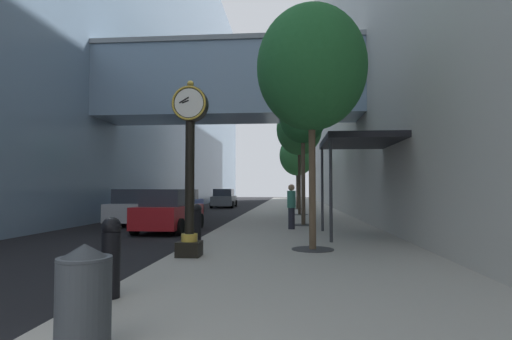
{
  "coord_description": "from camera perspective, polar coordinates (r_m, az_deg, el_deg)",
  "views": [
    {
      "loc": [
        2.91,
        -1.97,
        1.73
      ],
      "look_at": [
        0.97,
        21.14,
        2.81
      ],
      "focal_mm": 28.32,
      "sensor_mm": 36.0,
      "label": 1
    }
  ],
  "objects": [
    {
      "name": "trash_bin",
      "position": [
        4.44,
        -23.16,
        -16.12
      ],
      "size": [
        0.53,
        0.53,
        1.05
      ],
      "color": "#383D42",
      "rests_on": "sidewalk_right"
    },
    {
      "name": "car_red_mid",
      "position": [
        16.77,
        -12.13,
        -5.7
      ],
      "size": [
        2.07,
        4.28,
        1.71
      ],
      "color": "#AD191E",
      "rests_on": "ground"
    },
    {
      "name": "car_blue_trailing",
      "position": [
        26.68,
        -10.4,
        -4.58
      ],
      "size": [
        2.13,
        4.36,
        1.69
      ],
      "color": "navy",
      "rests_on": "ground"
    },
    {
      "name": "car_silver_far",
      "position": [
        20.48,
        -16.29,
        -5.09
      ],
      "size": [
        1.97,
        4.31,
        1.71
      ],
      "color": "#B7BABF",
      "rests_on": "ground"
    },
    {
      "name": "street_clock",
      "position": [
        9.7,
        -9.33,
        1.51
      ],
      "size": [
        0.84,
        0.55,
        4.18
      ],
      "color": "black",
      "rests_on": "sidewalk_right"
    },
    {
      "name": "street_tree_mid_far",
      "position": [
        25.24,
        6.11,
        5.71
      ],
      "size": [
        2.8,
        2.8,
        6.89
      ],
      "color": "#333335",
      "rests_on": "sidewalk_right"
    },
    {
      "name": "street_tree_near",
      "position": [
        11.17,
        7.85,
        14.04
      ],
      "size": [
        2.92,
        2.92,
        6.49
      ],
      "color": "#333335",
      "rests_on": "sidewalk_right"
    },
    {
      "name": "pedestrian_walking",
      "position": [
        16.06,
        5.03,
        -4.96
      ],
      "size": [
        0.45,
        0.45,
        1.77
      ],
      "color": "#23232D",
      "rests_on": "sidewalk_right"
    },
    {
      "name": "bollard_third",
      "position": [
        11.5,
        -8.42,
        -7.49
      ],
      "size": [
        0.29,
        0.29,
        1.17
      ],
      "color": "black",
      "rests_on": "sidewalk_right"
    },
    {
      "name": "building_block_right",
      "position": [
        35.32,
        18.6,
        18.51
      ],
      "size": [
        9.0,
        80.0,
        28.81
      ],
      "color": "#B7B2A8",
      "rests_on": "ground"
    },
    {
      "name": "car_grey_near",
      "position": [
        37.52,
        -4.54,
        -4.04
      ],
      "size": [
        2.22,
        4.46,
        1.71
      ],
      "color": "slate",
      "rests_on": "ground"
    },
    {
      "name": "storefront_awning",
      "position": [
        14.08,
        14.2,
        3.75
      ],
      "size": [
        2.4,
        3.6,
        3.3
      ],
      "color": "black",
      "rests_on": "sidewalk_right"
    },
    {
      "name": "sidewalk_right",
      "position": [
        32.01,
        5.38,
        -5.63
      ],
      "size": [
        6.45,
        80.0,
        0.14
      ],
      "primitive_type": "cube",
      "color": "#9E998E",
      "rests_on": "ground"
    },
    {
      "name": "street_tree_far",
      "position": [
        32.22,
        5.83,
        2.06
      ],
      "size": [
        2.8,
        2.8,
        5.86
      ],
      "color": "#333335",
      "rests_on": "sidewalk_right"
    },
    {
      "name": "ground_plane",
      "position": [
        29.17,
        -0.94,
        -6.07
      ],
      "size": [
        110.0,
        110.0,
        0.0
      ],
      "primitive_type": "plane",
      "color": "black",
      "rests_on": "ground"
    },
    {
      "name": "bollard_nearest",
      "position": [
        6.38,
        -19.82,
        -11.27
      ],
      "size": [
        0.29,
        0.29,
        1.17
      ],
      "color": "black",
      "rests_on": "sidewalk_right"
    },
    {
      "name": "street_tree_mid_near",
      "position": [
        18.11,
        6.64,
        7.38
      ],
      "size": [
        2.06,
        2.06,
        5.97
      ],
      "color": "#333335",
      "rests_on": "sidewalk_right"
    },
    {
      "name": "building_block_left",
      "position": [
        37.06,
        -18.81,
        17.28
      ],
      "size": [
        22.55,
        80.0,
        28.69
      ],
      "color": "#758EA8",
      "rests_on": "ground"
    }
  ]
}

